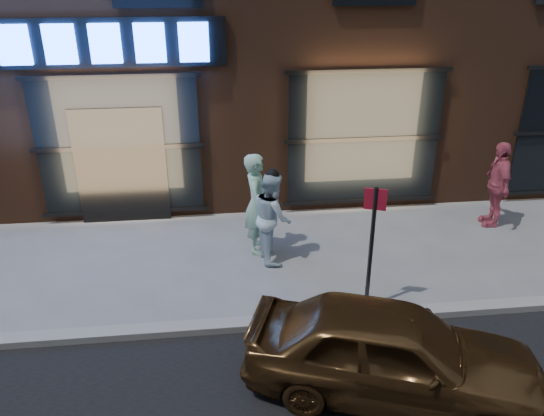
{
  "coord_description": "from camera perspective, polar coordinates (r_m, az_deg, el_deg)",
  "views": [
    {
      "loc": [
        1.89,
        -6.41,
        4.95
      ],
      "look_at": [
        2.8,
        1.6,
        1.2
      ],
      "focal_mm": 35.0,
      "sensor_mm": 36.0,
      "label": 1
    }
  ],
  "objects": [
    {
      "name": "sign_post",
      "position": [
        8.0,
        10.7,
        -3.18
      ],
      "size": [
        0.32,
        0.14,
        2.05
      ],
      "rotation": [
        0.0,
        0.0,
        -0.35
      ],
      "color": "#262628",
      "rests_on": "ground"
    },
    {
      "name": "man_cap",
      "position": [
        9.42,
        0.05,
        -0.95
      ],
      "size": [
        0.72,
        0.88,
        1.67
      ],
      "primitive_type": "imported",
      "rotation": [
        0.0,
        0.0,
        1.69
      ],
      "color": "white",
      "rests_on": "ground"
    },
    {
      "name": "curb",
      "position": [
        8.28,
        -18.79,
        -12.82
      ],
      "size": [
        60.0,
        0.25,
        0.12
      ],
      "primitive_type": "cube",
      "color": "gray",
      "rests_on": "ground"
    },
    {
      "name": "ground",
      "position": [
        8.31,
        -18.73,
        -13.15
      ],
      "size": [
        90.0,
        90.0,
        0.0
      ],
      "primitive_type": "plane",
      "color": "slate",
      "rests_on": "ground"
    },
    {
      "name": "passerby",
      "position": [
        11.6,
        23.05,
        2.38
      ],
      "size": [
        0.59,
        1.1,
        1.77
      ],
      "primitive_type": "imported",
      "rotation": [
        0.0,
        0.0,
        -1.73
      ],
      "color": "#C55166",
      "rests_on": "ground"
    },
    {
      "name": "gold_sedan",
      "position": [
        6.88,
        12.79,
        -14.84
      ],
      "size": [
        3.88,
        2.58,
        1.23
      ],
      "primitive_type": "imported",
      "rotation": [
        0.0,
        0.0,
        1.23
      ],
      "color": "brown",
      "rests_on": "ground"
    },
    {
      "name": "man_bowtie",
      "position": [
        9.66,
        -1.63,
        0.5
      ],
      "size": [
        0.54,
        0.75,
        1.91
      ],
      "primitive_type": "imported",
      "rotation": [
        0.0,
        0.0,
        1.44
      ],
      "color": "#A1D4BD",
      "rests_on": "ground"
    }
  ]
}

